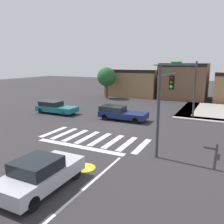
{
  "coord_description": "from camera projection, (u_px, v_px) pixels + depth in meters",
  "views": [
    {
      "loc": [
        8.68,
        -19.01,
        5.63
      ],
      "look_at": [
        -0.68,
        0.03,
        1.11
      ],
      "focal_mm": 37.34,
      "sensor_mm": 36.0,
      "label": 1
    }
  ],
  "objects": [
    {
      "name": "traffic_signal_northeast",
      "position": [
        179.0,
        79.0,
        23.87
      ],
      "size": [
        4.4,
        0.32,
        5.77
      ],
      "rotation": [
        0.0,
        0.0,
        3.14
      ],
      "color": "#383A3D",
      "rests_on": "ground_plane"
    },
    {
      "name": "car_navy",
      "position": [
        120.0,
        113.0,
        23.2
      ],
      "size": [
        4.73,
        1.94,
        1.34
      ],
      "color": "#141E4C",
      "rests_on": "ground_plane"
    },
    {
      "name": "bike_detector_marking",
      "position": [
        85.0,
        168.0,
        12.73
      ],
      "size": [
        1.17,
        1.17,
        0.01
      ],
      "color": "yellow",
      "rests_on": "ground_plane"
    },
    {
      "name": "ground_plane",
      "position": [
        118.0,
        124.0,
        21.6
      ],
      "size": [
        120.0,
        120.0,
        0.0
      ],
      "primitive_type": "plane",
      "color": "#302D30"
    },
    {
      "name": "lane_markings",
      "position": [
        17.0,
        197.0,
        9.96
      ],
      "size": [
        6.8,
        24.25,
        0.01
      ],
      "color": "white",
      "rests_on": "ground_plane"
    },
    {
      "name": "traffic_signal_southeast",
      "position": [
        165.0,
        94.0,
        14.7
      ],
      "size": [
        0.32,
        4.5,
        5.44
      ],
      "rotation": [
        0.0,
        0.0,
        1.57
      ],
      "color": "#383A3D",
      "rests_on": "ground_plane"
    },
    {
      "name": "storefront_row",
      "position": [
        186.0,
        83.0,
        36.56
      ],
      "size": [
        25.75,
        6.83,
        5.51
      ],
      "color": "#93704C",
      "rests_on": "ground_plane"
    },
    {
      "name": "roadside_tree",
      "position": [
        107.0,
        77.0,
        36.85
      ],
      "size": [
        2.98,
        2.98,
        4.89
      ],
      "color": "#4C3823",
      "rests_on": "ground_plane"
    },
    {
      "name": "car_teal",
      "position": [
        55.0,
        107.0,
        26.18
      ],
      "size": [
        4.7,
        1.89,
        1.35
      ],
      "color": "#196B70",
      "rests_on": "ground_plane"
    },
    {
      "name": "curb_corner_northeast",
      "position": [
        222.0,
        113.0,
        26.19
      ],
      "size": [
        10.0,
        10.6,
        0.15
      ],
      "color": "#9E998E",
      "rests_on": "ground_plane"
    },
    {
      "name": "crosswalk_near",
      "position": [
        94.0,
        138.0,
        17.65
      ],
      "size": [
        8.13,
        3.18,
        0.01
      ],
      "color": "silver",
      "rests_on": "ground_plane"
    },
    {
      "name": "car_silver",
      "position": [
        40.0,
        174.0,
        10.46
      ],
      "size": [
        1.94,
        4.26,
        1.49
      ],
      "rotation": [
        0.0,
        0.0,
        1.57
      ],
      "color": "#B7BABF",
      "rests_on": "ground_plane"
    }
  ]
}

